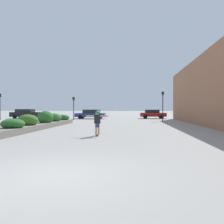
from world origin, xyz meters
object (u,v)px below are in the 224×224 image
object	(u,v)px
car_leftmost	(26,114)
car_center_right	(91,114)
skateboard	(97,134)
traffic_light_right	(163,101)
traffic_light_left	(74,104)
traffic_light_far_left	(0,102)
car_center_left	(153,114)
skateboarder	(97,120)

from	to	relation	value
car_leftmost	car_center_right	xyz separation A→B (m)	(10.53, 0.61, -0.04)
skateboard	traffic_light_right	size ratio (longest dim) A/B	0.21
traffic_light_left	traffic_light_far_left	world-z (taller)	traffic_light_far_left
car_leftmost	traffic_light_far_left	bearing A→B (deg)	-17.14
car_center_right	traffic_light_left	size ratio (longest dim) A/B	1.47
skateboard	traffic_light_far_left	xyz separation A→B (m)	(-16.61, 16.32, 2.45)
skateboard	car_leftmost	size ratio (longest dim) A/B	0.17
traffic_light_left	skateboard	bearing A→B (deg)	-70.02
car_leftmost	traffic_light_left	world-z (taller)	traffic_light_left
skateboard	traffic_light_right	distance (m)	17.17
skateboard	car_center_right	world-z (taller)	car_center_right
car_center_left	traffic_light_far_left	size ratio (longest dim) A/B	1.11
skateboard	car_leftmost	xyz separation A→B (m)	(-15.16, 21.02, 0.74)
skateboard	car_center_left	size ratio (longest dim) A/B	0.19
skateboarder	car_center_left	xyz separation A→B (m)	(5.31, 23.28, -0.17)
skateboard	car_leftmost	world-z (taller)	car_leftmost
skateboard	car_center_right	bearing A→B (deg)	99.12
traffic_light_left	traffic_light_right	distance (m)	12.06
traffic_light_far_left	traffic_light_left	bearing A→B (deg)	2.33
traffic_light_right	car_center_right	bearing A→B (deg)	151.56
car_center_right	traffic_light_right	distance (m)	12.15
car_center_right	skateboarder	bearing A→B (deg)	-167.92
car_center_right	traffic_light_far_left	size ratio (longest dim) A/B	1.27
car_leftmost	traffic_light_far_left	size ratio (longest dim) A/B	1.26
car_center_left	traffic_light_far_left	xyz separation A→B (m)	(-21.91, -6.96, 1.76)
skateboard	skateboarder	world-z (taller)	skateboarder
car_leftmost	traffic_light_far_left	distance (m)	5.21
car_leftmost	car_center_left	xyz separation A→B (m)	(20.46, 2.26, -0.04)
car_center_left	car_leftmost	bearing A→B (deg)	-83.70
car_leftmost	car_center_left	bearing A→B (deg)	96.30
traffic_light_right	car_leftmost	bearing A→B (deg)	166.38
traffic_light_right	traffic_light_far_left	size ratio (longest dim) A/B	1.02
traffic_light_left	traffic_light_far_left	size ratio (longest dim) A/B	0.86
skateboarder	car_leftmost	size ratio (longest dim) A/B	0.30
car_leftmost	traffic_light_right	xyz separation A→B (m)	(21.09, -5.11, 1.76)
skateboard	car_leftmost	distance (m)	25.93
car_center_left	traffic_light_far_left	distance (m)	23.06
car_leftmost	skateboarder	bearing A→B (deg)	35.79
car_center_left	car_center_right	bearing A→B (deg)	-80.60
car_leftmost	car_center_left	world-z (taller)	car_leftmost
skateboarder	car_leftmost	distance (m)	25.92
car_center_left	traffic_light_right	distance (m)	7.61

